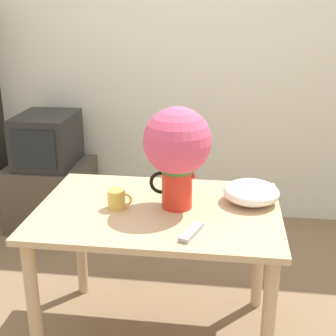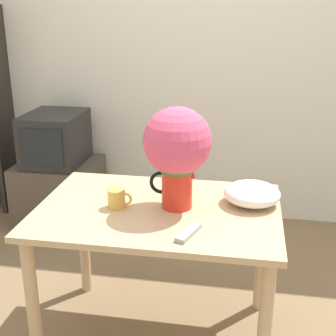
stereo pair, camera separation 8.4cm
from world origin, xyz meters
name	(u,v)px [view 1 (the left image)]	position (x,y,z in m)	size (l,w,h in m)	color
wall_back	(195,53)	(0.00, 1.63, 1.30)	(8.00, 0.05, 2.60)	silver
table	(158,230)	(-0.04, 0.03, 0.63)	(1.15, 0.80, 0.74)	tan
flower_vase	(177,149)	(0.05, 0.06, 1.03)	(0.32, 0.32, 0.49)	red
coffee_mug	(117,199)	(-0.23, 0.01, 0.79)	(0.12, 0.08, 0.09)	gold
white_bowl	(251,192)	(0.40, 0.16, 0.79)	(0.27, 0.27, 0.11)	white
remote_control	(191,232)	(0.14, -0.21, 0.75)	(0.10, 0.18, 0.02)	#999999
tv_stand	(52,194)	(-1.07, 1.25, 0.25)	(0.60, 0.54, 0.50)	#4C4238
tv_set	(47,140)	(-1.07, 1.25, 0.69)	(0.41, 0.50, 0.39)	black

